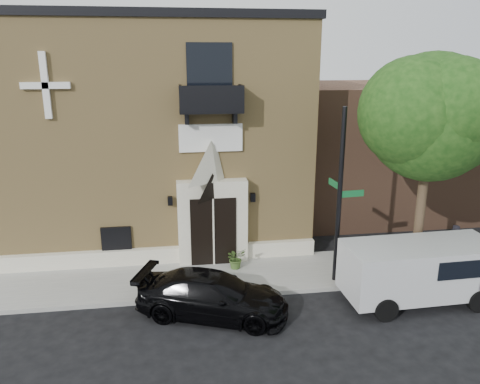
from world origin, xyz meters
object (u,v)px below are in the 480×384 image
object	(u,v)px
pedestrian_near	(453,245)
street_sign	(340,197)
cargo_van	(425,269)
dumpster	(428,259)
fire_hydrant	(358,270)
black_sedan	(213,295)

from	to	relation	value
pedestrian_near	street_sign	bearing A→B (deg)	-19.21
cargo_van	dumpster	bearing A→B (deg)	54.90
pedestrian_near	dumpster	bearing A→B (deg)	2.37
cargo_van	dumpster	size ratio (longest dim) A/B	2.42
cargo_van	street_sign	world-z (taller)	street_sign
cargo_van	street_sign	xyz separation A→B (m)	(-2.41, 1.61, 2.08)
cargo_van	fire_hydrant	size ratio (longest dim) A/B	5.74
black_sedan	street_sign	xyz separation A→B (m)	(4.46, 1.51, 2.52)
black_sedan	dumpster	world-z (taller)	dumpster
black_sedan	pedestrian_near	world-z (taller)	pedestrian_near
black_sedan	cargo_van	bearing A→B (deg)	-70.85
fire_hydrant	dumpster	world-z (taller)	dumpster
black_sedan	cargo_van	xyz separation A→B (m)	(6.88, -0.10, 0.44)
street_sign	fire_hydrant	distance (m)	2.73
black_sedan	dumpster	bearing A→B (deg)	-60.41
cargo_van	pedestrian_near	bearing A→B (deg)	41.25
street_sign	black_sedan	bearing A→B (deg)	-166.33
street_sign	fire_hydrant	size ratio (longest dim) A/B	6.99
cargo_van	pedestrian_near	size ratio (longest dim) A/B	3.17
fire_hydrant	dumpster	bearing A→B (deg)	2.07
fire_hydrant	dumpster	distance (m)	2.65
black_sedan	dumpster	xyz separation A→B (m)	(7.81, 1.33, 0.11)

